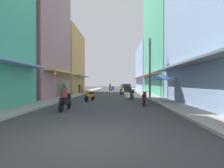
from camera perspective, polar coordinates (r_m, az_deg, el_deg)
ground_plane at (r=25.82m, az=0.08°, el=-3.25°), size 110.65×110.65×0.00m
sidewalk_left at (r=26.43m, az=-10.43°, el=-3.05°), size 1.81×58.30×0.12m
sidewalk_right at (r=26.09m, az=10.73°, el=-3.09°), size 1.81×58.30×0.12m
building_left_mid at (r=21.60m, az=-25.77°, el=17.58°), size 7.05×8.83×16.06m
building_left_far at (r=29.67m, az=-16.99°, el=7.42°), size 7.05×9.43×10.58m
building_right_mid at (r=26.38m, az=19.94°, el=14.97°), size 7.05×13.51×16.59m
building_right_far at (r=39.32m, az=13.61°, el=5.45°), size 7.05×13.55×10.30m
motorbike_orange at (r=14.64m, az=-7.80°, el=-3.96°), size 0.72×1.75×0.96m
motorbike_blue at (r=37.63m, az=0.29°, el=-1.38°), size 0.76×1.74×0.96m
motorbike_black at (r=9.90m, az=-15.97°, el=-4.83°), size 0.55×1.81×1.58m
motorbike_silver at (r=34.50m, az=-0.60°, el=-1.20°), size 0.66×1.78×1.58m
motorbike_white at (r=22.64m, az=3.53°, el=-1.96°), size 0.73×1.75×1.58m
motorbike_red at (r=12.14m, az=11.21°, el=-4.84°), size 0.63×1.79×0.96m
motorbike_green at (r=16.49m, az=7.08°, el=-3.49°), size 0.65×1.78×0.96m
parked_car at (r=30.82m, az=4.77°, el=-1.31°), size 1.90×4.16×1.45m
pedestrian_far at (r=24.45m, az=-10.31°, el=-1.62°), size 0.34×0.34×1.57m
pedestrian_foreground at (r=18.97m, az=-17.34°, el=-1.75°), size 0.44×0.44×1.63m
pedestrian_crossing at (r=25.76m, az=-11.23°, el=-1.52°), size 0.34×0.34×1.57m
vendor_umbrella at (r=14.07m, az=16.66°, el=2.34°), size 2.20×2.20×2.32m
utility_pole at (r=17.18m, az=13.06°, el=5.49°), size 0.20×1.20×6.15m
street_sign_no_entry at (r=13.72m, az=-19.16°, el=0.81°), size 0.07×0.60×2.65m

